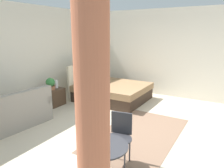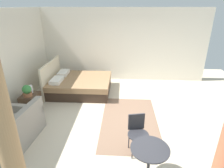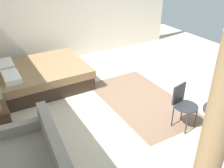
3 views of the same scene
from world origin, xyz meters
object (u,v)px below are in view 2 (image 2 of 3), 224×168
object	(u,v)px
couch	(13,133)
cafe_chair_near_couch	(137,130)
bed	(79,84)
vase	(31,89)
nightstand	(31,102)
balcony_table	(149,158)
potted_plant	(27,91)

from	to	relation	value
couch	cafe_chair_near_couch	distance (m)	2.65
bed	cafe_chair_near_couch	size ratio (longest dim) A/B	2.53
vase	cafe_chair_near_couch	world-z (taller)	cafe_chair_near_couch
cafe_chair_near_couch	nightstand	bearing A→B (deg)	63.37
vase	balcony_table	distance (m)	3.85
couch	potted_plant	distance (m)	1.41
nightstand	vase	bearing A→B (deg)	-1.13
potted_plant	vase	distance (m)	0.23
couch	potted_plant	size ratio (longest dim) A/B	4.59
couch	nightstand	world-z (taller)	couch
potted_plant	cafe_chair_near_couch	world-z (taller)	potted_plant
balcony_table	cafe_chair_near_couch	size ratio (longest dim) A/B	0.84
couch	balcony_table	bearing A→B (deg)	-105.09
bed	vase	distance (m)	1.64
couch	balcony_table	size ratio (longest dim) A/B	2.22
bed	cafe_chair_near_couch	world-z (taller)	bed
potted_plant	vase	bearing A→B (deg)	2.19
bed	potted_plant	xyz separation A→B (m)	(-1.40, 1.09, 0.37)
couch	vase	world-z (taller)	couch
balcony_table	vase	bearing A→B (deg)	53.22
nightstand	couch	bearing A→B (deg)	-168.31
nightstand	cafe_chair_near_couch	world-z (taller)	cafe_chair_near_couch
couch	nightstand	distance (m)	1.47
nightstand	cafe_chair_near_couch	size ratio (longest dim) A/B	0.65
vase	cafe_chair_near_couch	bearing A→B (deg)	-118.49
bed	vase	xyz separation A→B (m)	(-1.18, 1.10, 0.32)
couch	cafe_chair_near_couch	bearing A→B (deg)	-90.86
bed	cafe_chair_near_couch	distance (m)	3.33
balcony_table	couch	bearing A→B (deg)	74.91
vase	balcony_table	xyz separation A→B (m)	(-2.31, -3.09, -0.12)
vase	balcony_table	world-z (taller)	vase
bed	balcony_table	size ratio (longest dim) A/B	3.00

